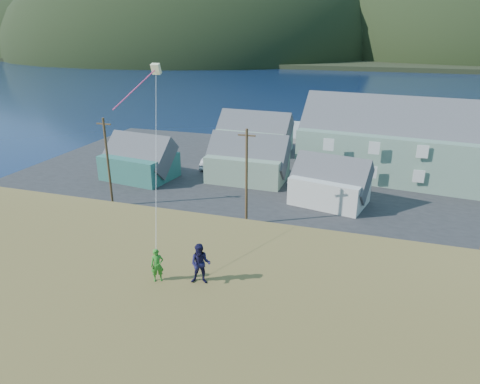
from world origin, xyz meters
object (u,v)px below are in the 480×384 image
Objects in this scene: shed_teal at (139,159)px; kite_flyer_green at (157,265)px; shed_palegreen_near at (248,160)px; kite_flyer_navy at (201,264)px; shed_palegreen_far at (254,133)px; wharf at (295,132)px; shed_white at (330,182)px; lodge at (447,146)px.

kite_flyer_green is at bearing -49.73° from shed_teal.
shed_palegreen_near is at bearing 70.15° from kite_flyer_green.
kite_flyer_navy is (1.80, 0.40, 0.16)m from kite_flyer_green.
shed_palegreen_far is 7.61× the size of kite_flyer_green.
shed_palegreen_far is at bearing 70.86° from kite_flyer_green.
kite_flyer_navy is (20.59, -29.56, 5.60)m from shed_teal.
kite_flyer_navy reaches higher than shed_teal.
wharf is 2.98× the size of shed_white.
shed_palegreen_far is at bearing 67.28° from shed_teal.
lodge is at bearing 54.24° from shed_white.
kite_flyer_green is (5.99, -33.23, 5.33)m from shed_palegreen_near.
kite_flyer_green is at bearing -75.47° from shed_palegreen_far.
lodge is at bearing 16.42° from shed_palegreen_near.
kite_flyer_green is (18.79, -29.96, 5.44)m from shed_teal.
kite_flyer_green is at bearing -85.06° from wharf.
wharf is 2.70× the size of shed_palegreen_near.
kite_flyer_navy is (7.79, -32.83, 5.49)m from shed_palegreen_near.
wharf is at bearing 77.63° from shed_palegreen_far.
shed_palegreen_far is (9.83, 16.43, 0.29)m from shed_teal.
shed_palegreen_near is 1.11× the size of shed_white.
shed_palegreen_near is (-22.24, -6.11, -1.98)m from lodge.
shed_teal reaches higher than wharf.
lodge is 41.69m from kite_flyer_navy.
shed_white is (-11.97, -10.64, -2.20)m from lodge.
shed_white is at bearing -22.72° from shed_palegreen_near.
shed_white reaches higher than wharf.
lodge reaches higher than wharf.
lodge is at bearing 37.49° from kite_flyer_green.
kite_flyer_navy is (-14.45, -38.94, 3.50)m from lodge.
shed_white is at bearing 51.45° from kite_flyer_green.
shed_palegreen_near reaches higher than wharf.
lodge is at bearing -12.01° from shed_palegreen_far.
shed_palegreen_near is 13.48m from shed_palegreen_far.
kite_flyer_green reaches higher than wharf.
shed_palegreen_near is at bearing 168.83° from shed_white.
shed_teal is 13.21m from shed_palegreen_near.
lodge is at bearing 23.17° from shed_teal.
shed_white is at bearing -49.57° from shed_palegreen_far.
wharf is 17.66× the size of kite_flyer_green.
shed_teal is at bearing -114.65° from wharf.
lodge is 26.23m from shed_palegreen_far.
wharf is at bearing 64.88° from kite_flyer_green.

